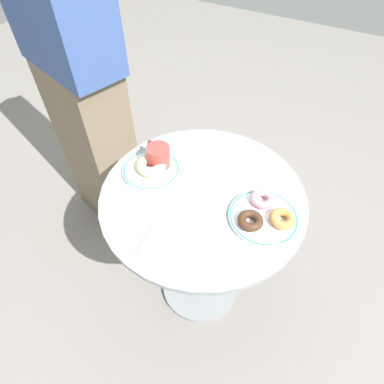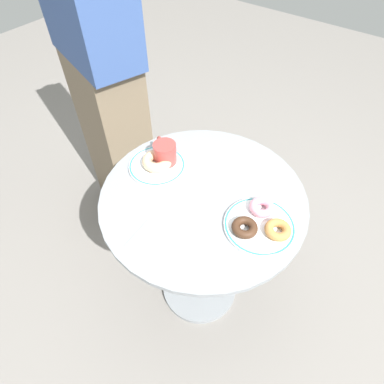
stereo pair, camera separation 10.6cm
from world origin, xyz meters
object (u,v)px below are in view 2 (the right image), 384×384
object	(u,v)px
coffee_mug	(165,153)
person_figure	(102,76)
plate_right	(260,225)
donut_glazed	(157,161)
donut_old_fashioned	(278,230)
cafe_table	(202,232)
plate_left	(157,165)
donut_pink_frosted	(262,207)
donut_chocolate	(245,227)
paper_napkin	(155,245)

from	to	relation	value
coffee_mug	person_figure	distance (m)	0.52
plate_right	donut_glazed	distance (m)	0.42
donut_old_fashioned	cafe_table	bearing A→B (deg)	-178.47
plate_left	donut_old_fashioned	xyz separation A→B (m)	(0.48, -0.00, 0.02)
donut_pink_frosted	cafe_table	bearing A→B (deg)	-164.12
donut_pink_frosted	donut_glazed	bearing A→B (deg)	-173.62
plate_left	donut_glazed	size ratio (longest dim) A/B	1.90
cafe_table	coffee_mug	size ratio (longest dim) A/B	6.30
donut_pink_frosted	coffee_mug	bearing A→B (deg)	-178.69
cafe_table	plate_left	world-z (taller)	plate_left
plate_right	plate_left	bearing A→B (deg)	179.23
cafe_table	donut_glazed	world-z (taller)	donut_glazed
person_figure	donut_glazed	bearing A→B (deg)	-22.70
plate_right	donut_pink_frosted	bearing A→B (deg)	115.81
cafe_table	person_figure	xyz separation A→B (m)	(-0.69, 0.21, 0.32)
donut_old_fashioned	person_figure	size ratio (longest dim) A/B	0.05
cafe_table	donut_glazed	size ratio (longest dim) A/B	6.66
plate_right	donut_pink_frosted	size ratio (longest dim) A/B	2.76
donut_old_fashioned	donut_chocolate	xyz separation A→B (m)	(-0.08, -0.05, 0.00)
donut_glazed	paper_napkin	world-z (taller)	donut_glazed
plate_right	donut_old_fashioned	world-z (taller)	donut_old_fashioned
plate_right	donut_chocolate	bearing A→B (deg)	-119.31
donut_old_fashioned	coffee_mug	size ratio (longest dim) A/B	0.70
donut_pink_frosted	person_figure	distance (m)	0.90
donut_pink_frosted	paper_napkin	distance (m)	0.35
person_figure	paper_napkin	bearing A→B (deg)	-33.23
plate_left	plate_right	world-z (taller)	same
paper_napkin	person_figure	bearing A→B (deg)	146.77
donut_pink_frosted	paper_napkin	size ratio (longest dim) A/B	0.57
donut_glazed	donut_chocolate	world-z (taller)	donut_glazed
coffee_mug	person_figure	size ratio (longest dim) A/B	0.07
paper_napkin	donut_chocolate	bearing A→B (deg)	46.96
plate_left	person_figure	distance (m)	0.53
donut_old_fashioned	coffee_mug	xyz separation A→B (m)	(-0.47, 0.04, 0.02)
plate_right	person_figure	xyz separation A→B (m)	(-0.90, 0.21, 0.10)
plate_right	donut_pink_frosted	world-z (taller)	donut_pink_frosted
plate_right	coffee_mug	world-z (taller)	coffee_mug
donut_old_fashioned	coffee_mug	world-z (taller)	coffee_mug
donut_pink_frosted	person_figure	xyz separation A→B (m)	(-0.88, 0.16, 0.08)
donut_glazed	cafe_table	bearing A→B (deg)	-2.46
person_figure	plate_right	bearing A→B (deg)	-12.90
cafe_table	coffee_mug	world-z (taller)	coffee_mug
paper_napkin	coffee_mug	xyz separation A→B (m)	(-0.20, 0.29, 0.04)
cafe_table	plate_left	xyz separation A→B (m)	(-0.21, 0.01, 0.23)
plate_right	donut_glazed	bearing A→B (deg)	179.21
donut_old_fashioned	paper_napkin	size ratio (longest dim) A/B	0.57
cafe_table	donut_pink_frosted	bearing A→B (deg)	15.88
donut_chocolate	paper_napkin	size ratio (longest dim) A/B	0.57
plate_right	donut_old_fashioned	bearing A→B (deg)	4.08
donut_glazed	coffee_mug	xyz separation A→B (m)	(0.01, 0.04, 0.01)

